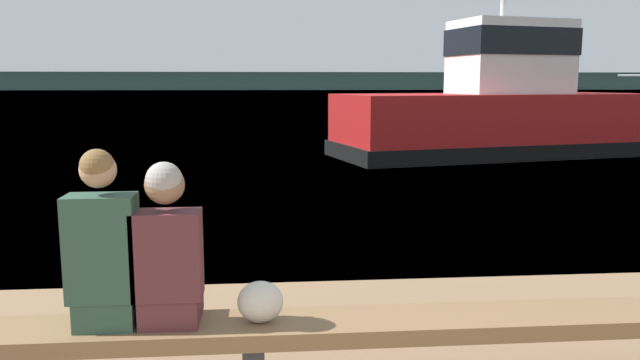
% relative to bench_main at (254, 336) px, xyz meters
% --- Properties ---
extents(water_surface, '(240.00, 240.00, 0.00)m').
position_rel_bench_main_xyz_m(water_surface, '(0.60, 122.16, -0.39)').
color(water_surface, '#386084').
rests_on(water_surface, ground).
extents(far_shoreline, '(600.00, 12.00, 4.63)m').
position_rel_bench_main_xyz_m(far_shoreline, '(0.60, 172.14, 1.93)').
color(far_shoreline, '#2D3D2D').
rests_on(far_shoreline, ground).
extents(bench_main, '(5.74, 0.43, 0.48)m').
position_rel_bench_main_xyz_m(bench_main, '(0.00, 0.00, 0.00)').
color(bench_main, brown).
rests_on(bench_main, ground).
extents(person_left, '(0.38, 0.39, 1.01)m').
position_rel_bench_main_xyz_m(person_left, '(-0.82, 0.00, 0.53)').
color(person_left, '#2D4C3D').
rests_on(person_left, bench_main).
extents(person_right, '(0.38, 0.39, 0.94)m').
position_rel_bench_main_xyz_m(person_right, '(-0.47, 0.00, 0.52)').
color(person_right, '#56282D').
rests_on(person_right, bench_main).
extents(shopping_bag, '(0.26, 0.19, 0.24)m').
position_rel_bench_main_xyz_m(shopping_bag, '(0.04, -0.01, 0.21)').
color(shopping_bag, beige).
rests_on(shopping_bag, bench_main).
extents(tugboat_red, '(8.59, 4.69, 6.21)m').
position_rel_bench_main_xyz_m(tugboat_red, '(5.99, 12.06, 0.68)').
color(tugboat_red, '#A81919').
rests_on(tugboat_red, water_surface).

